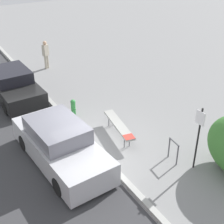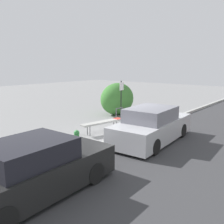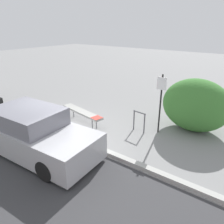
{
  "view_description": "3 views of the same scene",
  "coord_description": "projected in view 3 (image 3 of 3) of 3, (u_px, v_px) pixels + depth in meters",
  "views": [
    {
      "loc": [
        8.36,
        -4.31,
        6.9
      ],
      "look_at": [
        -1.02,
        1.39,
        0.71
      ],
      "focal_mm": 50.0,
      "sensor_mm": 36.0,
      "label": 1
    },
    {
      "loc": [
        -9.05,
        -6.48,
        3.25
      ],
      "look_at": [
        0.16,
        1.09,
        0.96
      ],
      "focal_mm": 40.0,
      "sensor_mm": 36.0,
      "label": 2
    },
    {
      "loc": [
        5.78,
        -4.79,
        3.95
      ],
      "look_at": [
        1.08,
        1.5,
        0.78
      ],
      "focal_mm": 35.0,
      "sensor_mm": 36.0,
      "label": 3
    }
  ],
  "objects": [
    {
      "name": "bike_rack",
      "position": [
        139.0,
        120.0,
        8.47
      ],
      "size": [
        0.55,
        0.11,
        0.83
      ],
      "rotation": [
        0.0,
        0.0,
        -0.11
      ],
      "color": "#515156",
      "rests_on": "ground_plane"
    },
    {
      "name": "sign_post",
      "position": [
        161.0,
        99.0,
        8.06
      ],
      "size": [
        0.36,
        0.08,
        2.3
      ],
      "color": "black",
      "rests_on": "ground_plane"
    },
    {
      "name": "fire_hydrant",
      "position": [
        31.0,
        108.0,
        9.96
      ],
      "size": [
        0.36,
        0.22,
        0.77
      ],
      "color": "#338C3F",
      "rests_on": "ground_plane"
    },
    {
      "name": "bench",
      "position": [
        82.0,
        112.0,
        9.18
      ],
      "size": [
        2.35,
        0.78,
        0.56
      ],
      "rotation": [
        0.0,
        0.0,
        -0.17
      ],
      "color": "#515156",
      "rests_on": "ground_plane"
    },
    {
      "name": "shrub_hedge",
      "position": [
        196.0,
        105.0,
        8.43
      ],
      "size": [
        2.59,
        1.81,
        2.07
      ],
      "color": "#3D7A33",
      "rests_on": "ground_plane"
    },
    {
      "name": "curb",
      "position": [
        65.0,
        135.0,
        8.22
      ],
      "size": [
        60.0,
        0.2,
        0.13
      ],
      "color": "#A8A8A3",
      "rests_on": "ground_plane"
    },
    {
      "name": "parked_car_near",
      "position": [
        33.0,
        133.0,
        7.06
      ],
      "size": [
        4.65,
        2.07,
        1.49
      ],
      "rotation": [
        0.0,
        0.0,
        0.07
      ],
      "color": "black",
      "rests_on": "ground_plane"
    },
    {
      "name": "ground_plane",
      "position": [
        65.0,
        137.0,
        8.24
      ],
      "size": [
        60.0,
        60.0,
        0.0
      ],
      "primitive_type": "plane",
      "color": "gray"
    }
  ]
}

